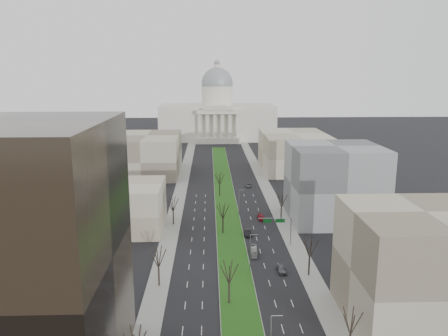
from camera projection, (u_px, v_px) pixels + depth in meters
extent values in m
plane|color=black|center=(225.00, 196.00, 167.87)|extent=(600.00, 600.00, 0.00)
cube|color=#999993|center=(225.00, 196.00, 166.87)|extent=(8.00, 222.00, 0.15)
cube|color=#204B14|center=(225.00, 196.00, 166.85)|extent=(7.70, 221.70, 0.06)
cube|color=gray|center=(174.00, 217.00, 142.86)|extent=(5.00, 330.00, 0.15)
cube|color=gray|center=(280.00, 216.00, 144.03)|extent=(5.00, 330.00, 0.15)
cube|color=beige|center=(217.00, 122.00, 311.73)|extent=(80.00, 40.00, 24.00)
cube|color=beige|center=(218.00, 140.00, 291.42)|extent=(30.00, 6.00, 4.00)
cube|color=beige|center=(218.00, 112.00, 287.35)|extent=(28.00, 5.00, 2.50)
cube|color=beige|center=(218.00, 109.00, 286.92)|extent=(20.00, 5.00, 1.80)
cube|color=beige|center=(218.00, 106.00, 286.58)|extent=(12.00, 5.00, 1.60)
cylinder|color=beige|center=(217.00, 96.00, 307.87)|extent=(22.00, 22.00, 14.00)
sphere|color=gray|center=(217.00, 83.00, 305.95)|extent=(22.00, 22.00, 22.00)
cylinder|color=beige|center=(217.00, 67.00, 303.59)|extent=(4.00, 4.00, 4.00)
sphere|color=gray|center=(217.00, 63.00, 302.95)|extent=(4.00, 4.00, 4.00)
cylinder|color=beige|center=(199.00, 126.00, 288.86)|extent=(2.00, 2.00, 16.00)
cylinder|color=beige|center=(207.00, 126.00, 289.03)|extent=(2.00, 2.00, 16.00)
cylinder|color=beige|center=(214.00, 126.00, 289.19)|extent=(2.00, 2.00, 16.00)
cylinder|color=beige|center=(222.00, 126.00, 289.36)|extent=(2.00, 2.00, 16.00)
cylinder|color=beige|center=(229.00, 126.00, 289.53)|extent=(2.00, 2.00, 16.00)
cylinder|color=beige|center=(237.00, 125.00, 289.69)|extent=(2.00, 2.00, 16.00)
cube|color=tan|center=(119.00, 207.00, 131.10)|extent=(26.00, 22.00, 14.00)
cube|color=gray|center=(420.00, 268.00, 80.70)|extent=(26.00, 24.00, 22.00)
cube|color=slate|center=(334.00, 183.00, 139.09)|extent=(28.00, 26.00, 24.00)
cube|color=gray|center=(147.00, 154.00, 203.82)|extent=(30.00, 40.00, 18.00)
cube|color=tan|center=(294.00, 152.00, 211.03)|extent=(30.00, 40.00, 18.00)
cylinder|color=black|center=(159.00, 277.00, 96.54)|extent=(0.40, 0.40, 4.32)
cylinder|color=black|center=(173.00, 218.00, 135.60)|extent=(0.40, 0.40, 4.22)
cylinder|color=black|center=(309.00, 267.00, 101.58)|extent=(0.40, 0.40, 4.42)
cylinder|color=black|center=(281.00, 213.00, 140.67)|extent=(0.40, 0.40, 4.03)
cylinder|color=black|center=(229.00, 294.00, 89.24)|extent=(0.40, 0.40, 4.32)
cylinder|color=black|center=(223.00, 226.00, 128.29)|extent=(0.40, 0.40, 4.32)
cylinder|color=black|center=(220.00, 190.00, 167.34)|extent=(0.40, 0.40, 4.32)
cylinder|color=gray|center=(277.00, 316.00, 68.45)|extent=(1.80, 0.12, 0.12)
cylinder|color=gray|center=(250.00, 253.00, 103.57)|extent=(0.20, 0.20, 9.00)
cylinder|color=gray|center=(254.00, 235.00, 102.61)|extent=(1.80, 0.12, 0.12)
cylinder|color=gray|center=(239.00, 204.00, 142.62)|extent=(0.20, 0.20, 9.00)
cylinder|color=gray|center=(242.00, 190.00, 141.66)|extent=(1.80, 0.12, 0.12)
cylinder|color=gray|center=(291.00, 232.00, 118.74)|extent=(0.24, 0.24, 8.00)
cylinder|color=gray|center=(275.00, 218.00, 117.73)|extent=(9.00, 0.18, 0.18)
cube|color=#0C591E|center=(280.00, 221.00, 118.03)|extent=(2.60, 0.08, 1.00)
cube|color=#0C591E|center=(267.00, 221.00, 117.91)|extent=(2.20, 0.08, 1.00)
imported|color=#55575D|center=(281.00, 269.00, 103.64)|extent=(2.00, 4.75, 1.60)
imported|color=black|center=(248.00, 233.00, 126.98)|extent=(1.80, 5.10, 1.68)
imported|color=maroon|center=(261.00, 217.00, 140.62)|extent=(2.31, 5.13, 1.46)
imported|color=#56595F|center=(248.00, 185.00, 180.88)|extent=(2.44, 4.60, 1.23)
imported|color=#BDBDBD|center=(254.00, 251.00, 113.65)|extent=(1.99, 6.64, 1.82)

